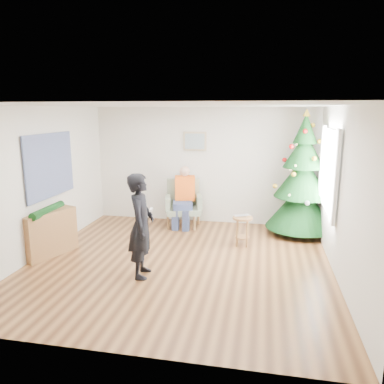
% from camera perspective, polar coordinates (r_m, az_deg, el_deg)
% --- Properties ---
extents(floor, '(5.00, 5.00, 0.00)m').
position_cam_1_polar(floor, '(6.46, -1.93, -10.68)').
color(floor, brown).
rests_on(floor, ground).
extents(ceiling, '(5.00, 5.00, 0.00)m').
position_cam_1_polar(ceiling, '(5.94, -2.11, 13.07)').
color(ceiling, white).
rests_on(ceiling, wall_back).
extents(wall_back, '(5.00, 0.00, 5.00)m').
position_cam_1_polar(wall_back, '(8.49, 1.80, 4.03)').
color(wall_back, silver).
rests_on(wall_back, floor).
extents(wall_front, '(5.00, 0.00, 5.00)m').
position_cam_1_polar(wall_front, '(3.76, -10.69, -6.85)').
color(wall_front, silver).
rests_on(wall_front, floor).
extents(wall_left, '(0.00, 5.00, 5.00)m').
position_cam_1_polar(wall_left, '(7.06, -22.21, 1.43)').
color(wall_left, silver).
rests_on(wall_left, floor).
extents(wall_right, '(0.00, 5.00, 5.00)m').
position_cam_1_polar(wall_right, '(6.03, 21.82, -0.27)').
color(wall_right, silver).
rests_on(wall_right, floor).
extents(window_panel, '(0.04, 1.30, 1.40)m').
position_cam_1_polar(window_panel, '(6.96, 20.24, 3.11)').
color(window_panel, white).
rests_on(window_panel, wall_right).
extents(curtains, '(0.05, 1.75, 1.50)m').
position_cam_1_polar(curtains, '(6.95, 19.99, 3.12)').
color(curtains, white).
rests_on(curtains, wall_right).
extents(christmas_tree, '(1.42, 1.42, 2.56)m').
position_cam_1_polar(christmas_tree, '(7.95, 16.49, 1.89)').
color(christmas_tree, '#3F2816').
rests_on(christmas_tree, floor).
extents(stool, '(0.38, 0.38, 0.56)m').
position_cam_1_polar(stool, '(7.19, 7.67, -5.89)').
color(stool, brown).
rests_on(stool, floor).
extents(laptop, '(0.37, 0.32, 0.02)m').
position_cam_1_polar(laptop, '(7.10, 7.73, -3.69)').
color(laptop, silver).
rests_on(laptop, stool).
extents(armchair, '(0.90, 0.86, 1.02)m').
position_cam_1_polar(armchair, '(8.32, -1.29, -2.63)').
color(armchair, gray).
rests_on(armchair, floor).
extents(seated_person, '(0.51, 0.68, 1.33)m').
position_cam_1_polar(seated_person, '(8.19, -1.28, -0.64)').
color(seated_person, navy).
rests_on(seated_person, armchair).
extents(standing_man, '(0.46, 0.64, 1.62)m').
position_cam_1_polar(standing_man, '(5.76, -7.75, -5.11)').
color(standing_man, black).
rests_on(standing_man, floor).
extents(game_controller, '(0.05, 0.13, 0.04)m').
position_cam_1_polar(game_controller, '(5.60, -6.26, -2.69)').
color(game_controller, white).
rests_on(game_controller, standing_man).
extents(console, '(0.62, 1.04, 0.80)m').
position_cam_1_polar(console, '(7.10, -20.89, -5.90)').
color(console, brown).
rests_on(console, floor).
extents(garland, '(0.14, 0.90, 0.14)m').
position_cam_1_polar(garland, '(6.99, -21.15, -2.62)').
color(garland, black).
rests_on(garland, console).
extents(tapestry, '(0.03, 1.50, 1.15)m').
position_cam_1_polar(tapestry, '(7.25, -20.82, 3.81)').
color(tapestry, black).
rests_on(tapestry, wall_left).
extents(framed_picture, '(0.52, 0.05, 0.42)m').
position_cam_1_polar(framed_picture, '(8.42, 0.43, 7.74)').
color(framed_picture, tan).
rests_on(framed_picture, wall_back).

